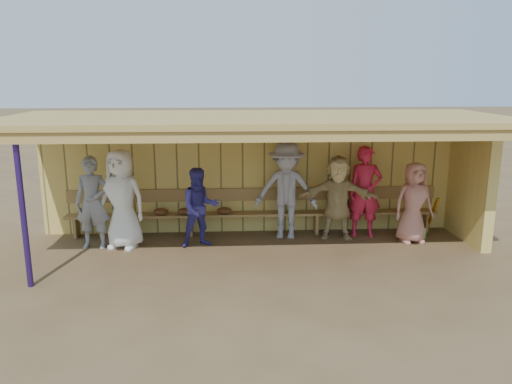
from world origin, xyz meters
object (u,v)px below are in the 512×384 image
player_h (414,203)px  player_g (365,192)px  player_e (286,190)px  player_f (338,198)px  player_c (200,207)px  player_a (92,203)px  player_b (122,199)px  bench (254,208)px

player_h → player_g: bearing=144.7°
player_g → player_e: bearing=-175.4°
player_f → player_g: player_g is taller
player_e → player_c: bearing=-154.6°
player_a → player_b: 0.55m
player_c → player_a: bearing=165.5°
player_c → bench: 1.32m
player_a → player_e: (3.68, 0.43, 0.09)m
player_e → player_g: player_e is taller
player_c → player_g: player_g is taller
player_c → player_h: 4.12m
player_b → player_f: bearing=22.2°
player_f → bench: (-1.64, 0.43, -0.31)m
player_e → player_f: player_e is taller
player_a → bench: 3.16m
player_e → player_f: (1.01, -0.13, -0.13)m
player_e → bench: (-0.63, 0.31, -0.44)m
player_b → player_g: size_ratio=1.02×
player_a → player_h: (6.11, -0.02, -0.08)m
player_c → player_f: bearing=-7.4°
player_g → bench: (-2.22, 0.31, -0.39)m
player_a → player_b: size_ratio=0.93×
player_f → bench: size_ratio=0.22×
player_b → player_e: 3.17m
player_b → bench: 2.65m
bench → player_a: bearing=-166.5°
player_g → bench: player_g is taller
player_f → player_g: bearing=19.7°
player_a → player_g: size_ratio=0.95×
player_b → bench: bearing=34.5°
player_e → player_f: 1.03m
player_a → player_e: player_e is taller
bench → player_b: bearing=-163.2°
player_a → player_g: player_g is taller
player_e → player_b: bearing=-161.2°
player_b → player_a: bearing=-164.4°
player_a → player_f: player_a is taller
player_g → player_f: bearing=-163.2°
player_c → bench: (1.06, 0.75, -0.23)m
player_g → player_b: bearing=-169.9°
player_c → player_g: size_ratio=0.83×
player_f → player_g: size_ratio=0.91×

